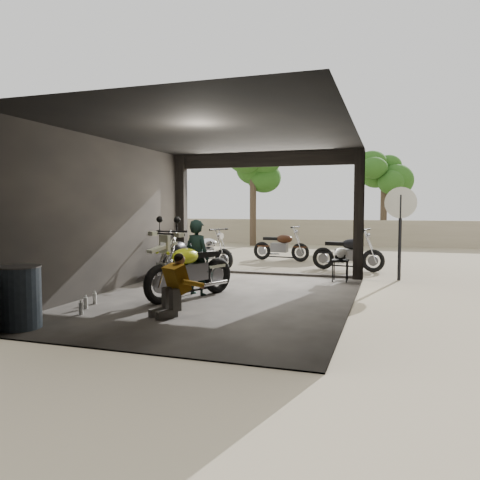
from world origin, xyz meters
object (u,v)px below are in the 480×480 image
Objects in this scene: main_bike at (190,265)px; outside_bike_a at (205,248)px; outside_bike_b at (281,243)px; helmet at (341,254)px; stool at (340,263)px; rider at (197,258)px; outside_bike_c at (348,250)px; mechanic at (171,287)px; oil_drum at (20,298)px; left_bike at (180,253)px; sign_post at (400,218)px.

main_bike is 1.15× the size of outside_bike_a.
helmet is (2.37, -3.92, 0.10)m from outside_bike_b.
stool is at bearing -140.69° from outside_bike_b.
rider is 3.70m from stool.
outside_bike_b is 4.58m from helmet.
outside_bike_c reaches higher than helmet.
rider is 2.87× the size of stool.
outside_bike_a is 4.06m from outside_bike_c.
main_bike reaches higher than outside_bike_c.
outside_bike_c is 5.55× the size of helmet.
main_bike reaches higher than mechanic.
rider reaches higher than helmet.
outside_bike_b reaches higher than mechanic.
mechanic is 5.01m from stool.
outside_bike_b is at bearing 120.30° from mechanic.
outside_bike_a is at bearing 156.96° from outside_bike_b.
stool is (2.36, -3.93, -0.12)m from outside_bike_b.
oil_drum is (-1.75, -1.41, -0.04)m from mechanic.
outside_bike_b reaches higher than oil_drum.
main_bike is at bearing -135.55° from helmet.
rider is 1.88m from mechanic.
left_bike is 5.54m from sign_post.
sign_post is (5.35, 1.12, 0.92)m from left_bike.
outside_bike_c is at bearing 28.18° from left_bike.
left_bike is at bearing -175.81° from sign_post.
helmet is at bearing -115.61° from rider.
left_bike is 4.65m from outside_bike_b.
outside_bike_b is (0.21, 6.91, -0.09)m from main_bike.
outside_bike_a is 4.18m from helmet.
helmet is (4.01, 0.43, 0.07)m from left_bike.
main_bike is at bearing -64.77° from left_bike.
oil_drum reaches higher than stool.
mechanic is at bearing 38.81° from oil_drum.
oil_drum reaches higher than helmet.
outside_bike_a is at bearing 157.82° from helmet.
rider is 5.20m from sign_post.
outside_bike_b is at bearing -11.64° from outside_bike_a.
helmet is at bearing 46.22° from stool.
rider is at bearing 66.15° from oil_drum.
left_bike is at bearing 142.92° from mechanic.
outside_bike_a is at bearing 85.59° from left_bike.
left_bike is 5.46m from oil_drum.
rider is (-0.00, 0.34, 0.10)m from main_bike.
outside_bike_c is at bearing 100.68° from mechanic.
helmet is at bearing -140.54° from outside_bike_b.
sign_post is at bearing 22.30° from helmet.
outside_bike_b is 9.94m from oil_drum.
outside_bike_a is 1.90× the size of oil_drum.
sign_post reaches higher than helmet.
outside_bike_c is 3.30× the size of stool.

